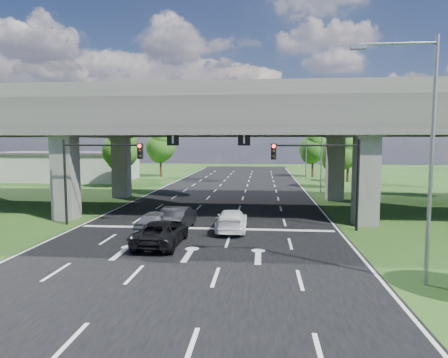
% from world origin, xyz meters
% --- Properties ---
extents(ground, '(160.00, 160.00, 0.00)m').
position_xyz_m(ground, '(0.00, 0.00, 0.00)').
color(ground, '#234215').
rests_on(ground, ground).
extents(road, '(18.00, 120.00, 0.03)m').
position_xyz_m(road, '(0.00, 10.00, 0.01)').
color(road, black).
rests_on(road, ground).
extents(overpass, '(80.00, 15.00, 10.00)m').
position_xyz_m(overpass, '(0.00, 12.00, 7.92)').
color(overpass, '#383533').
rests_on(overpass, ground).
extents(warehouse, '(20.00, 10.00, 4.00)m').
position_xyz_m(warehouse, '(-26.00, 35.00, 2.00)').
color(warehouse, '#9E9E99').
rests_on(warehouse, ground).
extents(signal_right, '(5.76, 0.54, 6.00)m').
position_xyz_m(signal_right, '(7.82, 3.94, 4.19)').
color(signal_right, black).
rests_on(signal_right, ground).
extents(signal_left, '(5.76, 0.54, 6.00)m').
position_xyz_m(signal_left, '(-7.82, 3.94, 4.19)').
color(signal_left, black).
rests_on(signal_left, ground).
extents(streetlight_near, '(3.38, 0.25, 10.00)m').
position_xyz_m(streetlight_near, '(10.10, -6.00, 5.85)').
color(streetlight_near, gray).
rests_on(streetlight_near, ground).
extents(streetlight_far, '(3.38, 0.25, 10.00)m').
position_xyz_m(streetlight_far, '(10.10, 24.00, 5.85)').
color(streetlight_far, gray).
rests_on(streetlight_far, ground).
extents(streetlight_beyond, '(3.38, 0.25, 10.00)m').
position_xyz_m(streetlight_beyond, '(10.10, 40.00, 5.85)').
color(streetlight_beyond, gray).
rests_on(streetlight_beyond, ground).
extents(tree_left_near, '(4.50, 4.50, 7.80)m').
position_xyz_m(tree_left_near, '(-13.95, 26.00, 4.82)').
color(tree_left_near, black).
rests_on(tree_left_near, ground).
extents(tree_left_mid, '(3.91, 3.90, 6.76)m').
position_xyz_m(tree_left_mid, '(-16.95, 34.00, 4.17)').
color(tree_left_mid, black).
rests_on(tree_left_mid, ground).
extents(tree_left_far, '(4.80, 4.80, 8.32)m').
position_xyz_m(tree_left_far, '(-12.95, 42.00, 5.14)').
color(tree_left_far, black).
rests_on(tree_left_far, ground).
extents(tree_right_near, '(4.20, 4.20, 7.28)m').
position_xyz_m(tree_right_near, '(13.05, 28.00, 4.50)').
color(tree_right_near, black).
rests_on(tree_right_near, ground).
extents(tree_right_mid, '(3.91, 3.90, 6.76)m').
position_xyz_m(tree_right_mid, '(16.05, 36.00, 4.17)').
color(tree_right_mid, black).
rests_on(tree_right_mid, ground).
extents(tree_right_far, '(4.50, 4.50, 7.80)m').
position_xyz_m(tree_right_far, '(12.05, 44.00, 4.82)').
color(tree_right_far, black).
rests_on(tree_right_far, ground).
extents(car_silver, '(2.09, 4.64, 1.55)m').
position_xyz_m(car_silver, '(-2.80, 1.55, 0.80)').
color(car_silver, '#9B9DA2').
rests_on(car_silver, road).
extents(car_dark, '(1.84, 4.80, 1.56)m').
position_xyz_m(car_dark, '(-1.80, 3.00, 0.81)').
color(car_dark, black).
rests_on(car_dark, road).
extents(car_white, '(2.04, 4.81, 1.38)m').
position_xyz_m(car_white, '(1.80, 3.00, 0.72)').
color(car_white, white).
rests_on(car_white, road).
extents(car_trailing, '(2.43, 5.09, 1.40)m').
position_xyz_m(car_trailing, '(-1.86, -1.00, 0.73)').
color(car_trailing, black).
rests_on(car_trailing, road).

